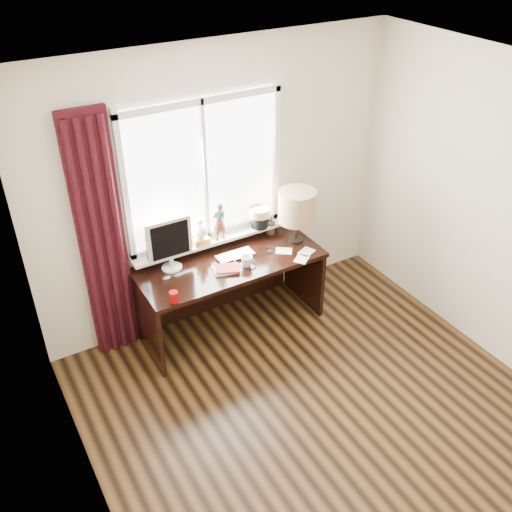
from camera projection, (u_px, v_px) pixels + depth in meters
floor at (343, 439)px, 4.40m from camera, size 3.50×4.00×0.00m
ceiling at (385, 110)px, 2.98m from camera, size 3.50×4.00×0.00m
wall_back at (219, 188)px, 5.14m from camera, size 3.50×0.00×2.60m
wall_left at (95, 411)px, 2.95m from camera, size 0.00×4.00×2.60m
laptop at (235, 255)px, 5.18m from camera, size 0.35×0.23×0.03m
mug at (247, 261)px, 5.03m from camera, size 0.14×0.14×0.11m
red_cup at (174, 297)px, 4.60m from camera, size 0.07×0.07×0.10m
window at (207, 193)px, 5.04m from camera, size 1.52×0.22×1.40m
curtain at (103, 243)px, 4.69m from camera, size 0.38×0.09×2.25m
desk at (226, 278)px, 5.33m from camera, size 1.70×0.70×0.75m
monitor at (169, 241)px, 4.88m from camera, size 0.40×0.18×0.49m
notebook_stack at (226, 269)px, 4.99m from camera, size 0.26×0.22×0.03m
brush_holder at (270, 228)px, 5.51m from camera, size 0.09×0.09×0.25m
icon_frame at (263, 226)px, 5.53m from camera, size 0.10×0.03×0.13m
table_lamp at (297, 207)px, 5.22m from camera, size 0.35×0.35×0.52m
loose_papers at (297, 254)px, 5.23m from camera, size 0.36×0.37×0.00m
desk_cables at (256, 258)px, 5.16m from camera, size 0.43×0.30×0.01m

